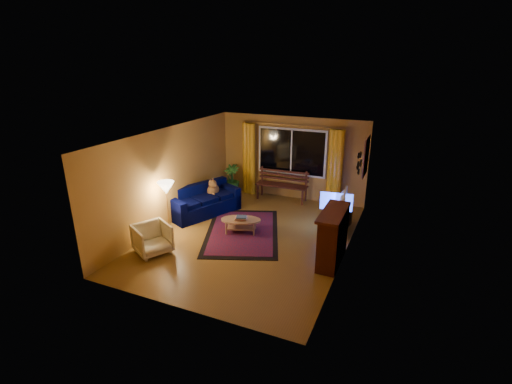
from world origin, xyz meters
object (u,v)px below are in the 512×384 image
at_px(armchair, 152,237).
at_px(floor_lamp, 168,208).
at_px(sofa, 204,200).
at_px(bench, 281,193).
at_px(tv_console, 339,221).
at_px(coffee_table, 241,226).

height_order(armchair, floor_lamp, floor_lamp).
bearing_deg(floor_lamp, sofa, 83.50).
relative_size(bench, armchair, 2.13).
xyz_separation_m(armchair, tv_console, (3.54, 2.80, -0.14)).
bearing_deg(floor_lamp, tv_console, 25.87).
bearing_deg(tv_console, bench, 151.67).
xyz_separation_m(sofa, armchair, (0.10, -2.35, -0.03)).
distance_m(bench, sofa, 2.47).
height_order(coffee_table, tv_console, tv_console).
bearing_deg(tv_console, sofa, -166.27).
height_order(bench, floor_lamp, floor_lamp).
xyz_separation_m(bench, armchair, (-1.50, -4.23, 0.13)).
bearing_deg(armchair, bench, 9.36).
distance_m(armchair, floor_lamp, 1.04).
relative_size(sofa, coffee_table, 2.00).
bearing_deg(armchair, tv_console, -22.75).
relative_size(sofa, tv_console, 1.78).
bearing_deg(coffee_table, tv_console, 26.86).
relative_size(sofa, floor_lamp, 1.50).
distance_m(floor_lamp, tv_console, 4.24).
xyz_separation_m(bench, coffee_table, (-0.15, -2.54, -0.06)).
bearing_deg(coffee_table, bench, 86.65).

